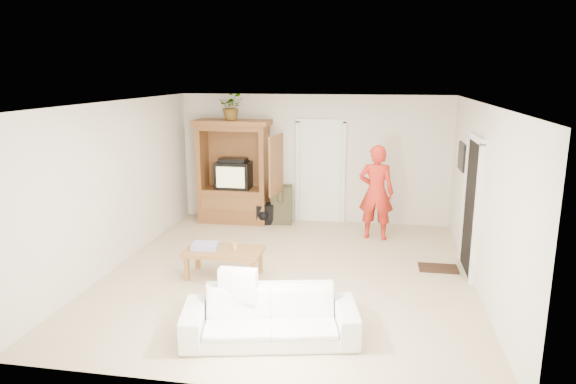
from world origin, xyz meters
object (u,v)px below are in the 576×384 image
man (376,192)px  sofa (270,316)px  armoire (235,178)px  coffee_table (224,253)px

man → sofa: (-1.15, -4.00, -0.59)m
man → sofa: 4.21m
armoire → sofa: bearing=-69.9°
armoire → sofa: 5.01m
armoire → man: size_ratio=1.19×
man → coffee_table: man is taller
sofa → man: bearing=61.9°
coffee_table → man: bearing=45.6°
armoire → coffee_table: armoire is taller
sofa → coffee_table: sofa is taller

